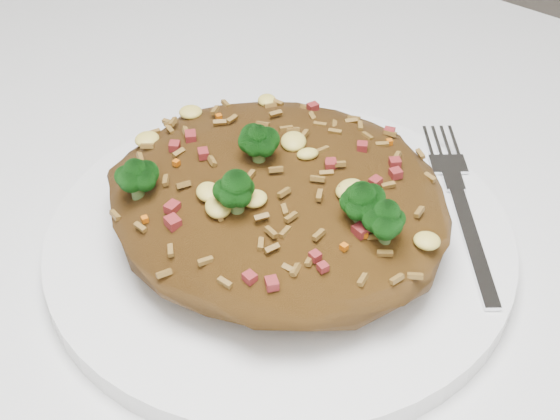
# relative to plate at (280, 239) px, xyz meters

# --- Properties ---
(plate) EXTENTS (0.26, 0.26, 0.01)m
(plate) POSITION_rel_plate_xyz_m (0.00, 0.00, 0.00)
(plate) COLOR white
(plate) RESTS_ON dining_table
(fried_rice) EXTENTS (0.19, 0.18, 0.07)m
(fried_rice) POSITION_rel_plate_xyz_m (0.00, -0.00, 0.04)
(fried_rice) COLOR brown
(fried_rice) RESTS_ON plate
(fork) EXTENTS (0.12, 0.13, 0.00)m
(fork) POSITION_rel_plate_xyz_m (0.07, 0.08, 0.01)
(fork) COLOR silver
(fork) RESTS_ON plate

